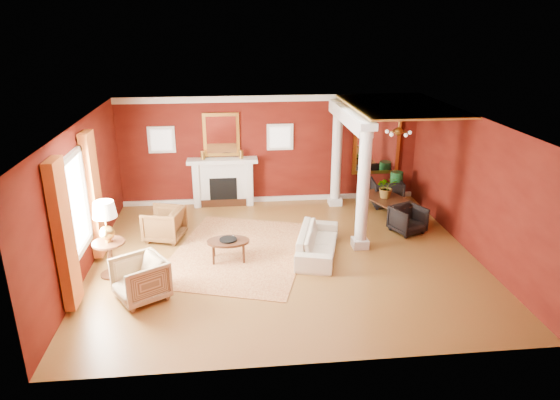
{
  "coord_description": "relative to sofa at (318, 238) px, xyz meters",
  "views": [
    {
      "loc": [
        -1.09,
        -9.48,
        4.8
      ],
      "look_at": [
        -0.07,
        0.39,
        1.15
      ],
      "focal_mm": 32.0,
      "sensor_mm": 36.0,
      "label": 1
    }
  ],
  "objects": [
    {
      "name": "amber_ceiling",
      "position": [
        2.14,
        1.7,
        2.49
      ],
      "size": [
        2.3,
        3.4,
        0.04
      ],
      "primitive_type": "cube",
      "color": "gold",
      "rests_on": "room_shell"
    },
    {
      "name": "room_shell",
      "position": [
        -0.71,
        -0.05,
        1.64
      ],
      "size": [
        8.04,
        7.04,
        2.92
      ],
      "color": "#5A160C",
      "rests_on": "ground"
    },
    {
      "name": "left_window",
      "position": [
        -4.6,
        -0.65,
        1.05
      ],
      "size": [
        0.21,
        2.55,
        2.6
      ],
      "color": "white",
      "rests_on": "room_shell"
    },
    {
      "name": "overmantel_mirror",
      "position": [
        -2.01,
        3.4,
        1.52
      ],
      "size": [
        0.95,
        0.07,
        1.15
      ],
      "color": "gold",
      "rests_on": "fireplace"
    },
    {
      "name": "armchair_leopard",
      "position": [
        -3.34,
        1.12,
        0.04
      ],
      "size": [
        0.94,
        0.98,
        0.83
      ],
      "primitive_type": "imported",
      "rotation": [
        0.0,
        0.0,
        -1.84
      ],
      "color": "black",
      "rests_on": "ground"
    },
    {
      "name": "rug",
      "position": [
        -1.67,
        0.26,
        -0.37
      ],
      "size": [
        3.67,
        4.28,
        0.01
      ],
      "primitive_type": "cube",
      "rotation": [
        0.0,
        0.0,
        -0.29
      ],
      "color": "maroon",
      "rests_on": "ground"
    },
    {
      "name": "header_beam",
      "position": [
        0.99,
        1.85,
        2.24
      ],
      "size": [
        0.3,
        3.2,
        0.32
      ],
      "primitive_type": "cube",
      "color": "silver",
      "rests_on": "column_front"
    },
    {
      "name": "crown_trim",
      "position": [
        -0.71,
        3.41,
        2.44
      ],
      "size": [
        8.0,
        0.08,
        0.16
      ],
      "primitive_type": "cube",
      "color": "silver",
      "rests_on": "room_shell"
    },
    {
      "name": "column_front",
      "position": [
        0.99,
        0.25,
        1.05
      ],
      "size": [
        0.36,
        0.36,
        2.8
      ],
      "color": "silver",
      "rests_on": "ground"
    },
    {
      "name": "dining_table",
      "position": [
        2.11,
        1.86,
        0.05
      ],
      "size": [
        1.03,
        1.61,
        0.85
      ],
      "primitive_type": "imported",
      "rotation": [
        0.0,
        0.0,
        1.92
      ],
      "color": "black",
      "rests_on": "ground"
    },
    {
      "name": "armchair_stripe",
      "position": [
        -3.47,
        -1.44,
        0.05
      ],
      "size": [
        1.1,
        1.12,
        0.86
      ],
      "primitive_type": "imported",
      "rotation": [
        0.0,
        0.0,
        -1.01
      ],
      "color": "tan",
      "rests_on": "ground"
    },
    {
      "name": "dining_chair_near",
      "position": [
        2.31,
        0.94,
        -0.02
      ],
      "size": [
        0.88,
        0.86,
        0.7
      ],
      "primitive_type": "imported",
      "rotation": [
        0.0,
        0.0,
        0.42
      ],
      "color": "black",
      "rests_on": "ground"
    },
    {
      "name": "coffee_book",
      "position": [
        -1.93,
        0.01,
        0.18
      ],
      "size": [
        0.16,
        0.03,
        0.22
      ],
      "primitive_type": "imported",
      "rotation": [
        0.0,
        0.0,
        0.08
      ],
      "color": "black",
      "rests_on": "coffee_table"
    },
    {
      "name": "chandelier",
      "position": [
        2.19,
        1.75,
        1.87
      ],
      "size": [
        0.6,
        0.62,
        0.75
      ],
      "color": "#B28937",
      "rests_on": "room_shell"
    },
    {
      "name": "coffee_table",
      "position": [
        -1.9,
        -0.07,
        0.03
      ],
      "size": [
        0.89,
        0.89,
        0.45
      ],
      "rotation": [
        0.0,
        0.0,
        -0.16
      ],
      "color": "black",
      "rests_on": "ground"
    },
    {
      "name": "flank_window_right",
      "position": [
        -0.46,
        3.41,
        1.42
      ],
      "size": [
        0.7,
        0.07,
        0.7
      ],
      "color": "silver",
      "rests_on": "room_shell"
    },
    {
      "name": "column_back",
      "position": [
        0.99,
        2.95,
        1.05
      ],
      "size": [
        0.36,
        0.36,
        2.8
      ],
      "color": "silver",
      "rests_on": "ground"
    },
    {
      "name": "base_trim",
      "position": [
        -0.71,
        3.41,
        -0.32
      ],
      "size": [
        8.0,
        0.08,
        0.12
      ],
      "primitive_type": "cube",
      "color": "silver",
      "rests_on": "ground"
    },
    {
      "name": "sofa",
      "position": [
        0.0,
        0.0,
        0.0
      ],
      "size": [
        1.06,
        2.01,
        0.75
      ],
      "primitive_type": "imported",
      "rotation": [
        0.0,
        0.0,
        1.3
      ],
      "color": "#F1EACA",
      "rests_on": "ground"
    },
    {
      "name": "dining_mirror",
      "position": [
        2.19,
        3.4,
        1.17
      ],
      "size": [
        1.3,
        0.07,
        1.7
      ],
      "color": "gold",
      "rests_on": "room_shell"
    },
    {
      "name": "dining_chair_far",
      "position": [
        2.35,
        2.74,
        0.03
      ],
      "size": [
        0.84,
        0.8,
        0.81
      ],
      "primitive_type": "imported",
      "rotation": [
        0.0,
        0.0,
        3.06
      ],
      "color": "black",
      "rests_on": "ground"
    },
    {
      "name": "potted_plant",
      "position": [
        2.06,
        1.9,
        0.69
      ],
      "size": [
        0.51,
        0.57,
        0.44
      ],
      "primitive_type": "imported",
      "rotation": [
        0.0,
        0.0,
        -0.02
      ],
      "color": "#26591E",
      "rests_on": "dining_table"
    },
    {
      "name": "ground",
      "position": [
        -0.71,
        -0.05,
        -0.38
      ],
      "size": [
        8.0,
        8.0,
        0.0
      ],
      "primitive_type": "plane",
      "color": "brown",
      "rests_on": "ground"
    },
    {
      "name": "fireplace",
      "position": [
        -2.01,
        3.26,
        0.27
      ],
      "size": [
        1.85,
        0.42,
        1.29
      ],
      "color": "silver",
      "rests_on": "ground"
    },
    {
      "name": "flank_window_left",
      "position": [
        -3.56,
        3.41,
        1.42
      ],
      "size": [
        0.7,
        0.07,
        0.7
      ],
      "color": "silver",
      "rests_on": "room_shell"
    },
    {
      "name": "side_table",
      "position": [
        -4.19,
        -0.49,
        0.67
      ],
      "size": [
        0.62,
        0.62,
        1.55
      ],
      "rotation": [
        0.0,
        0.0,
        -0.17
      ],
      "color": "black",
      "rests_on": "ground"
    },
    {
      "name": "green_urn",
      "position": [
        2.64,
        2.85,
        -0.02
      ],
      "size": [
        0.38,
        0.38,
        0.91
      ],
      "color": "#16451E",
      "rests_on": "ground"
    }
  ]
}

